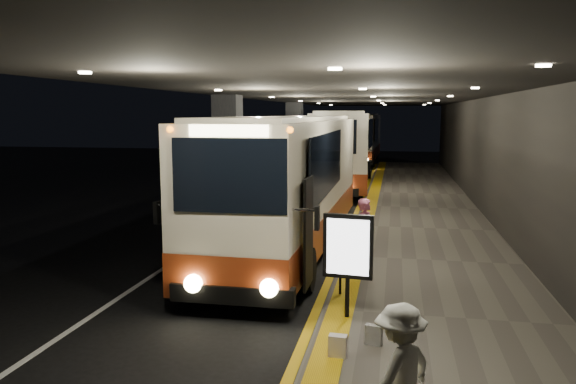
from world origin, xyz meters
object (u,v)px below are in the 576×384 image
(bag_polka, at_px, (374,335))
(bag_plain, at_px, (338,346))
(stanchion_post, at_px, (340,269))
(coach_third, at_px, (361,140))
(coach_main, at_px, (290,189))
(passenger_waiting_white, at_px, (400,373))
(passenger_boarding, at_px, (366,233))
(info_sign, at_px, (348,248))
(coach_second, at_px, (343,152))

(bag_polka, relative_size, bag_plain, 0.95)
(bag_polka, distance_m, stanchion_post, 2.55)
(bag_polka, bearing_deg, coach_third, 93.92)
(coach_main, distance_m, bag_polka, 7.21)
(coach_main, relative_size, passenger_waiting_white, 7.37)
(passenger_boarding, distance_m, info_sign, 3.48)
(coach_second, height_order, stanchion_post, coach_second)
(passenger_boarding, xyz_separation_m, bag_plain, (-0.13, -5.15, -0.66))
(passenger_waiting_white, xyz_separation_m, info_sign, (-0.90, 3.73, 0.49))
(passenger_boarding, distance_m, bag_plain, 5.19)
(coach_main, bearing_deg, stanchion_post, -64.91)
(bag_plain, bearing_deg, stanchion_post, 94.94)
(coach_main, bearing_deg, bag_polka, -67.03)
(info_sign, bearing_deg, coach_third, 100.09)
(coach_third, height_order, bag_plain, coach_third)
(bag_polka, xyz_separation_m, info_sign, (-0.52, 1.13, 1.12))
(coach_main, distance_m, passenger_waiting_white, 9.68)
(passenger_boarding, bearing_deg, bag_polka, -156.75)
(bag_polka, xyz_separation_m, stanchion_post, (-0.77, 2.40, 0.37))
(passenger_boarding, xyz_separation_m, bag_polka, (0.39, -4.59, -0.67))
(passenger_waiting_white, distance_m, stanchion_post, 5.14)
(coach_second, relative_size, bag_plain, 35.73)
(coach_third, xyz_separation_m, passenger_boarding, (2.04, -30.85, -0.79))
(bag_plain, bearing_deg, coach_main, 106.37)
(bag_plain, bearing_deg, coach_second, 95.17)
(passenger_boarding, height_order, bag_plain, passenger_boarding)
(passenger_boarding, height_order, stanchion_post, passenger_boarding)
(passenger_waiting_white, height_order, stanchion_post, passenger_waiting_white)
(coach_third, height_order, info_sign, coach_third)
(coach_main, height_order, coach_second, coach_second)
(passenger_waiting_white, bearing_deg, bag_polka, -135.25)
(bag_polka, bearing_deg, passenger_waiting_white, -81.74)
(bag_plain, relative_size, info_sign, 0.18)
(passenger_boarding, distance_m, passenger_waiting_white, 7.23)
(coach_second, distance_m, bag_polka, 20.81)
(coach_second, xyz_separation_m, passenger_boarding, (2.04, -16.02, -0.85))
(stanchion_post, bearing_deg, passenger_boarding, 80.01)
(coach_main, bearing_deg, info_sign, -67.68)
(coach_second, xyz_separation_m, bag_polka, (2.43, -20.61, -1.52))
(passenger_waiting_white, distance_m, bag_polka, 2.70)
(passenger_waiting_white, relative_size, bag_plain, 4.63)
(coach_main, xyz_separation_m, stanchion_post, (1.84, -4.17, -1.06))
(bag_plain, height_order, stanchion_post, stanchion_post)
(coach_main, distance_m, passenger_boarding, 3.07)
(coach_main, distance_m, info_sign, 5.83)
(coach_second, distance_m, stanchion_post, 18.32)
(bag_plain, relative_size, stanchion_post, 0.32)
(info_sign, bearing_deg, bag_plain, -82.89)
(coach_third, bearing_deg, stanchion_post, -86.25)
(coach_third, xyz_separation_m, stanchion_post, (1.66, -33.04, -1.09))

